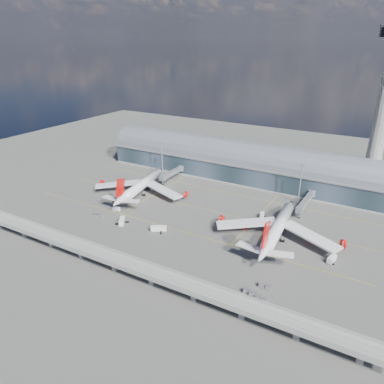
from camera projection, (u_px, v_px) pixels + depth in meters
The scene contains 20 objects.
ground at pixel (181, 221), 207.90m from camera, with size 500.00×500.00×0.00m, color #474744.
taxi_lines at pixel (200, 206), 225.56m from camera, with size 200.00×80.12×0.01m.
terminal at pixel (238, 163), 265.85m from camera, with size 200.00×30.00×28.00m.
control_tower at pixel (381, 118), 215.01m from camera, with size 19.00×19.00×103.00m.
guideway at pixel (114, 260), 161.94m from camera, with size 220.00×8.50×7.20m.
floodlight_mast_left at pixel (162, 158), 269.79m from camera, with size 3.00×0.70×25.70m.
floodlight_mast_right at pixel (300, 183), 223.43m from camera, with size 3.00×0.70×25.70m.
airliner_left at pixel (140, 186), 240.64m from camera, with size 63.43×66.79×20.44m.
airliner_right at pixel (278, 228), 187.65m from camera, with size 65.58×68.57×21.74m.
jet_bridge_left at pixel (173, 172), 266.70m from camera, with size 4.40×28.00×7.25m.
jet_bridge_right at pixel (306, 200), 221.02m from camera, with size 4.40×32.00×7.25m.
service_truck_0 at pixel (122, 221), 203.84m from camera, with size 6.20×7.74×3.15m.
service_truck_1 at pixel (116, 209), 218.97m from camera, with size 4.53×2.59×2.50m.
service_truck_2 at pixel (159, 229), 196.13m from camera, with size 8.34×6.08×2.98m.
service_truck_3 at pixel (332, 259), 169.23m from camera, with size 3.40×6.26×2.86m.
service_truck_4 at pixel (262, 216), 210.93m from camera, with size 3.30×5.05×2.70m.
service_truck_5 at pixel (151, 188), 250.06m from camera, with size 5.47×4.60×2.53m.
cargo_train_0 at pixel (98, 215), 212.46m from camera, with size 6.58×2.13×1.45m.
cargo_train_1 at pixel (255, 295), 146.26m from camera, with size 11.27×4.80×1.87m.
cargo_train_2 at pixel (265, 286), 151.60m from camera, with size 5.51×1.77×1.87m.
Camera 1 is at (98.54, -157.73, 94.49)m, focal length 35.00 mm.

